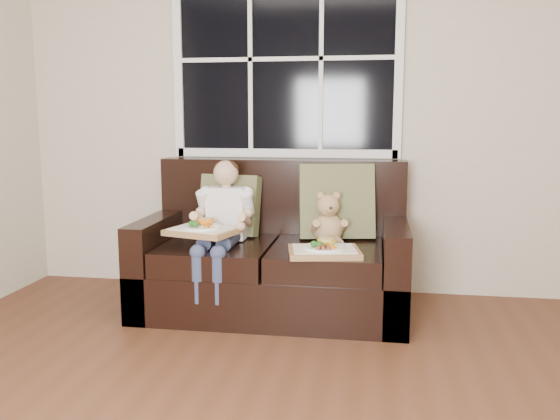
% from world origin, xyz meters
% --- Properties ---
extents(window_back, '(1.62, 0.04, 1.37)m').
position_xyz_m(window_back, '(-0.33, 2.48, 1.65)').
color(window_back, black).
rests_on(window_back, room_walls).
extents(loveseat, '(1.70, 0.92, 0.96)m').
position_xyz_m(loveseat, '(-0.33, 2.02, 0.31)').
color(loveseat, black).
rests_on(loveseat, ground).
extents(pillow_left, '(0.44, 0.25, 0.42)m').
position_xyz_m(pillow_left, '(-0.67, 2.17, 0.65)').
color(pillow_left, '#65653F').
rests_on(pillow_left, loveseat).
extents(pillow_right, '(0.52, 0.31, 0.51)m').
position_xyz_m(pillow_right, '(0.06, 2.17, 0.70)').
color(pillow_right, '#65653F').
rests_on(pillow_right, loveseat).
extents(child, '(0.36, 0.59, 0.81)m').
position_xyz_m(child, '(-0.65, 1.90, 0.63)').
color(child, white).
rests_on(child, loveseat).
extents(teddy_bear, '(0.23, 0.28, 0.34)m').
position_xyz_m(teddy_bear, '(0.01, 2.01, 0.59)').
color(teddy_bear, tan).
rests_on(teddy_bear, loveseat).
extents(tray_left, '(0.47, 0.40, 0.09)m').
position_xyz_m(tray_left, '(-0.73, 1.70, 0.57)').
color(tray_left, '#AC7F4E').
rests_on(tray_left, child).
extents(tray_right, '(0.46, 0.39, 0.09)m').
position_xyz_m(tray_right, '(0.02, 1.67, 0.48)').
color(tray_right, '#AC7F4E').
rests_on(tray_right, loveseat).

